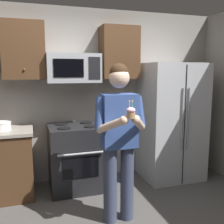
# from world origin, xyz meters

# --- Properties ---
(wall_back) EXTENTS (4.40, 0.10, 2.60)m
(wall_back) POSITION_xyz_m (0.00, 1.75, 1.30)
(wall_back) COLOR gray
(wall_back) RESTS_ON ground
(oven_range) EXTENTS (0.76, 0.70, 0.93)m
(oven_range) POSITION_xyz_m (-0.15, 1.36, 0.46)
(oven_range) COLOR black
(oven_range) RESTS_ON ground
(microwave) EXTENTS (0.74, 0.41, 0.40)m
(microwave) POSITION_xyz_m (-0.15, 1.48, 1.72)
(microwave) COLOR #9EA0A5
(refrigerator) EXTENTS (0.90, 0.75, 1.80)m
(refrigerator) POSITION_xyz_m (1.35, 1.32, 0.90)
(refrigerator) COLOR #B7BABF
(refrigerator) RESTS_ON ground
(cabinet_row_upper) EXTENTS (2.78, 0.36, 0.76)m
(cabinet_row_upper) POSITION_xyz_m (-0.72, 1.53, 1.95)
(cabinet_row_upper) COLOR #4C301C
(bowl_large_white) EXTENTS (0.23, 0.23, 0.11)m
(bowl_large_white) POSITION_xyz_m (-1.11, 1.38, 0.98)
(bowl_large_white) COLOR white
(bowl_large_white) RESTS_ON counter_left
(person) EXTENTS (0.60, 0.48, 1.76)m
(person) POSITION_xyz_m (0.16, 0.38, 1.00)
(person) COLOR #383F59
(person) RESTS_ON ground
(cupcake) EXTENTS (0.09, 0.09, 0.17)m
(cupcake) POSITION_xyz_m (0.16, 0.05, 1.29)
(cupcake) COLOR #A87F56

